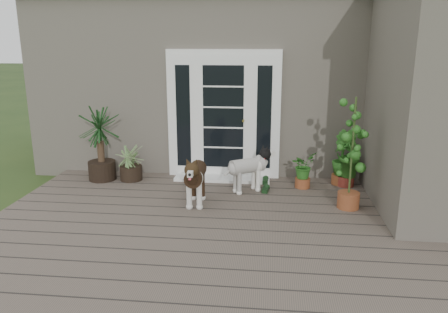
# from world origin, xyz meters

# --- Properties ---
(deck) EXTENTS (6.20, 4.60, 0.12)m
(deck) POSITION_xyz_m (0.00, 0.40, 0.06)
(deck) COLOR #6B5B4C
(deck) RESTS_ON ground
(house_main) EXTENTS (7.40, 4.00, 3.10)m
(house_main) POSITION_xyz_m (0.00, 4.65, 1.55)
(house_main) COLOR #665E54
(house_main) RESTS_ON ground
(roof_main) EXTENTS (7.60, 4.20, 0.20)m
(roof_main) POSITION_xyz_m (0.00, 4.65, 3.20)
(roof_main) COLOR #2D2826
(roof_main) RESTS_ON house_main
(house_wing) EXTENTS (1.60, 2.40, 3.10)m
(house_wing) POSITION_xyz_m (2.90, 1.50, 1.55)
(house_wing) COLOR #665E54
(house_wing) RESTS_ON ground
(door_unit) EXTENTS (1.90, 0.14, 2.15)m
(door_unit) POSITION_xyz_m (-0.20, 2.60, 1.19)
(door_unit) COLOR white
(door_unit) RESTS_ON deck
(door_step) EXTENTS (1.60, 0.40, 0.05)m
(door_step) POSITION_xyz_m (-0.20, 2.40, 0.14)
(door_step) COLOR white
(door_step) RESTS_ON deck
(brindle_dog) EXTENTS (0.37, 0.81, 0.67)m
(brindle_dog) POSITION_xyz_m (-0.45, 1.21, 0.45)
(brindle_dog) COLOR #311F12
(brindle_dog) RESTS_ON deck
(white_dog) EXTENTS (0.78, 0.67, 0.61)m
(white_dog) POSITION_xyz_m (0.25, 1.84, 0.43)
(white_dog) COLOR white
(white_dog) RESTS_ON deck
(spider_plant) EXTENTS (0.74, 0.74, 0.66)m
(spider_plant) POSITION_xyz_m (-1.73, 2.21, 0.45)
(spider_plant) COLOR #A9BB73
(spider_plant) RESTS_ON deck
(yucca) EXTENTS (0.95, 0.95, 1.25)m
(yucca) POSITION_xyz_m (-2.22, 2.19, 0.75)
(yucca) COLOR black
(yucca) RESTS_ON deck
(herb_a) EXTENTS (0.54, 0.54, 0.49)m
(herb_a) POSITION_xyz_m (1.13, 2.13, 0.36)
(herb_a) COLOR #1E631C
(herb_a) RESTS_ON deck
(herb_b) EXTENTS (0.63, 0.63, 0.68)m
(herb_b) POSITION_xyz_m (1.83, 2.29, 0.46)
(herb_b) COLOR #28601B
(herb_b) RESTS_ON deck
(herb_c) EXTENTS (0.38, 0.38, 0.58)m
(herb_c) POSITION_xyz_m (1.76, 2.37, 0.41)
(herb_c) COLOR #1F5A19
(herb_c) RESTS_ON deck
(sapling) EXTENTS (0.55, 0.55, 1.62)m
(sapling) POSITION_xyz_m (1.71, 1.31, 0.93)
(sapling) COLOR #19581D
(sapling) RESTS_ON deck
(clog_left) EXTENTS (0.13, 0.27, 0.08)m
(clog_left) POSITION_xyz_m (0.53, 2.31, 0.16)
(clog_left) COLOR black
(clog_left) RESTS_ON deck
(clog_right) EXTENTS (0.16, 0.28, 0.08)m
(clog_right) POSITION_xyz_m (0.54, 1.87, 0.16)
(clog_right) COLOR black
(clog_right) RESTS_ON deck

